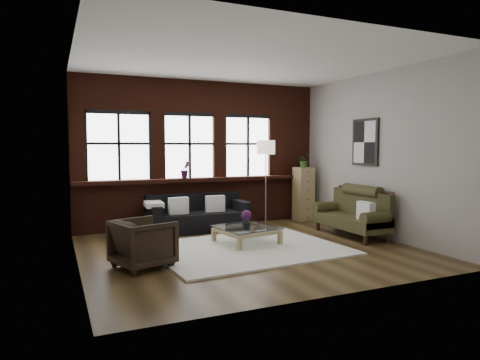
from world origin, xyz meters
name	(u,v)px	position (x,y,z in m)	size (l,w,h in m)	color
floor	(249,249)	(0.00, 0.00, 0.00)	(5.50, 5.50, 0.00)	#423018
ceiling	(249,60)	(0.00, 0.00, 3.20)	(5.50, 5.50, 0.00)	white
wall_back	(202,154)	(0.00, 2.50, 1.60)	(5.50, 5.50, 0.00)	#A6A09A
wall_front	(339,161)	(0.00, -2.50, 1.60)	(5.50, 5.50, 0.00)	#A6A09A
wall_left	(75,158)	(-2.75, 0.00, 1.60)	(5.00, 5.00, 0.00)	#A6A09A
wall_right	(377,155)	(2.75, 0.00, 1.60)	(5.00, 5.00, 0.00)	#A6A09A
brick_backwall	(203,154)	(0.00, 2.44, 1.60)	(5.50, 0.12, 3.20)	#431B0F
sill_ledge	(204,179)	(0.00, 2.35, 1.04)	(5.50, 0.30, 0.08)	#431B0F
window_left	(119,147)	(-1.80, 2.45, 1.75)	(1.38, 0.10, 1.50)	black
window_mid	(189,147)	(-0.30, 2.45, 1.75)	(1.38, 0.10, 1.50)	black
window_right	(247,147)	(1.10, 2.45, 1.75)	(1.38, 0.10, 1.50)	black
wall_poster	(365,142)	(2.72, 0.30, 1.85)	(0.05, 0.74, 0.94)	black
shag_rug	(247,248)	(-0.03, -0.01, 0.02)	(3.13, 2.46, 0.03)	white
dark_sofa	(198,213)	(-0.29, 1.90, 0.38)	(2.08, 0.84, 0.75)	black
pillow_a	(178,206)	(-0.74, 1.80, 0.57)	(0.40, 0.14, 0.34)	white
pillow_b	(215,204)	(0.05, 1.80, 0.57)	(0.40, 0.14, 0.34)	white
vintage_settee	(351,213)	(2.30, 0.18, 0.46)	(0.77, 1.74, 0.93)	#333017
pillow_settee	(366,211)	(2.22, -0.35, 0.57)	(0.14, 0.38, 0.34)	white
armchair	(143,243)	(-1.88, -0.38, 0.36)	(0.76, 0.78, 0.71)	black
coffee_table	(246,236)	(0.12, 0.35, 0.16)	(0.98, 0.98, 0.33)	tan
vase	(246,222)	(0.12, 0.35, 0.41)	(0.16, 0.16, 0.17)	#B2B2B2
flowers	(246,215)	(0.12, 0.35, 0.53)	(0.19, 0.19, 0.19)	#461949
drawer_chest	(303,194)	(2.38, 2.05, 0.64)	(0.39, 0.39, 1.27)	tan
potted_plant_top	(304,160)	(2.38, 2.05, 1.44)	(0.30, 0.26, 0.33)	#2D5923
floor_lamp	(266,180)	(1.24, 1.79, 1.02)	(0.40, 0.40, 2.05)	#A5A5A8
sill_plant	(185,170)	(-0.43, 2.32, 1.27)	(0.21, 0.17, 0.38)	#461949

